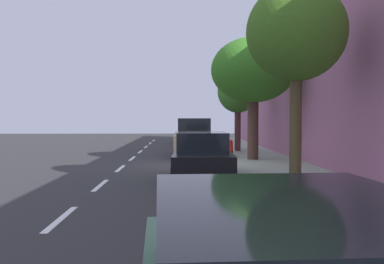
{
  "coord_description": "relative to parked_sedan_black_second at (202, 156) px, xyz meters",
  "views": [
    {
      "loc": [
        -0.26,
        -17.88,
        1.97
      ],
      "look_at": [
        0.48,
        9.19,
        1.09
      ],
      "focal_mm": 40.6,
      "sensor_mm": 36.0,
      "label": 1
    }
  ],
  "objects": [
    {
      "name": "fire_hydrant",
      "position": [
        1.55,
        5.62,
        -0.17
      ],
      "size": [
        0.22,
        0.22,
        0.84
      ],
      "color": "red",
      "rests_on": "sidewalk"
    },
    {
      "name": "curb_edge",
      "position": [
        1.12,
        4.26,
        -0.67
      ],
      "size": [
        0.16,
        46.23,
        0.15
      ],
      "primitive_type": "cube",
      "color": "gray",
      "rests_on": "ground"
    },
    {
      "name": "parked_sedan_black_second",
      "position": [
        0.0,
        0.0,
        0.0
      ],
      "size": [
        1.93,
        4.45,
        1.52
      ],
      "color": "black",
      "rests_on": "ground"
    },
    {
      "name": "lane_stripe_centre",
      "position": [
        -3.02,
        3.24,
        -0.75
      ],
      "size": [
        0.14,
        44.2,
        0.01
      ],
      "color": "white",
      "rests_on": "ground"
    },
    {
      "name": "parked_pickup_tan_mid",
      "position": [
        0.05,
        8.98,
        0.15
      ],
      "size": [
        2.13,
        5.35,
        1.95
      ],
      "color": "tan",
      "rests_on": "ground"
    },
    {
      "name": "street_tree_far_end",
      "position": [
        2.49,
        5.26,
        3.27
      ],
      "size": [
        3.69,
        3.69,
        5.33
      ],
      "color": "#4D342A",
      "rests_on": "sidewalk"
    },
    {
      "name": "cyclist_with_backpack",
      "position": [
        0.88,
        13.86,
        0.24
      ],
      "size": [
        0.54,
        0.55,
        1.64
      ],
      "color": "#C6B284",
      "rests_on": "ground"
    },
    {
      "name": "street_tree_corner",
      "position": [
        2.49,
        10.28,
        2.65
      ],
      "size": [
        2.24,
        2.24,
        4.49
      ],
      "color": "brown",
      "rests_on": "sidewalk"
    },
    {
      "name": "bicycle_at_curb",
      "position": [
        0.66,
        14.29,
        -0.36
      ],
      "size": [
        1.3,
        1.27,
        0.79
      ],
      "color": "black",
      "rests_on": "ground"
    },
    {
      "name": "parked_sedan_red_far",
      "position": [
        -0.0,
        19.67,
        0.0
      ],
      "size": [
        1.96,
        4.46,
        1.52
      ],
      "color": "maroon",
      "rests_on": "ground"
    },
    {
      "name": "sidewalk",
      "position": [
        2.83,
        4.26,
        -0.67
      ],
      "size": [
        3.26,
        46.23,
        0.15
      ],
      "primitive_type": "cube",
      "color": "#9EAE97",
      "rests_on": "ground"
    },
    {
      "name": "street_tree_mid_block",
      "position": [
        2.49,
        -1.74,
        3.53
      ],
      "size": [
        2.75,
        2.75,
        5.52
      ],
      "color": "brown",
      "rests_on": "sidewalk"
    },
    {
      "name": "lane_stripe_bike_edge",
      "position": [
        -0.35,
        4.26,
        -0.75
      ],
      "size": [
        0.12,
        46.23,
        0.01
      ],
      "primitive_type": "cube",
      "color": "white",
      "rests_on": "ground"
    },
    {
      "name": "building_facade",
      "position": [
        4.71,
        4.26,
        2.55
      ],
      "size": [
        0.5,
        46.23,
        6.61
      ],
      "primitive_type": "cube",
      "color": "#B16B8B",
      "rests_on": "ground"
    },
    {
      "name": "ground",
      "position": [
        -0.43,
        4.26,
        -0.75
      ],
      "size": [
        73.96,
        73.96,
        0.0
      ],
      "primitive_type": "plane",
      "color": "#2E2E2E"
    }
  ]
}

